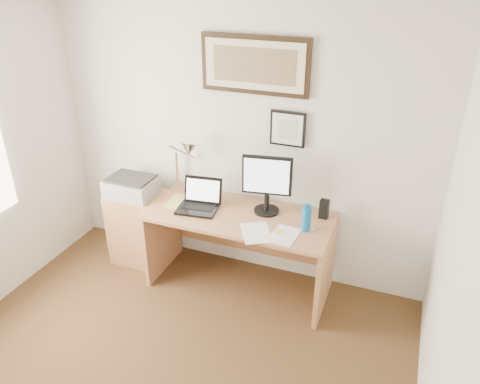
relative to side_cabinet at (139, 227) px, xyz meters
The scene contains 19 objects.
ceiling 2.87m from the side_cabinet, 61.29° to the right, with size 4.00×4.00×0.00m, color silver.
wall_back 1.32m from the side_cabinet, 19.18° to the left, with size 3.50×0.02×2.50m, color silver.
wall_right 3.28m from the side_cabinet, 32.18° to the right, with size 0.02×4.00×2.50m, color silver.
side_cabinet is the anchor object (origin of this frame).
water_bottle 1.74m from the side_cabinet, ahead, with size 0.07×0.07×0.21m, color #0D58AD.
bottle_cap 1.77m from the side_cabinet, ahead, with size 0.04×0.04×0.02m, color #0D58AD.
speaker 1.82m from the side_cabinet, ahead, with size 0.07×0.06×0.17m, color black.
paper_sheet_a 1.39m from the side_cabinet, 11.77° to the right, with size 0.22×0.32×0.00m, color white.
paper_sheet_b 1.59m from the side_cabinet, ahead, with size 0.20×0.29×0.00m, color white.
sticky_pad 1.54m from the side_cabinet, ahead, with size 0.08×0.08×0.01m, color #DFC569.
marker_pen 1.72m from the side_cabinet, ahead, with size 0.02×0.02×0.14m, color silver.
book 0.57m from the side_cabinet, ahead, with size 0.20×0.27×0.02m, color #CEC261.
desk 1.08m from the side_cabinet, ahead, with size 1.60×0.70×0.75m.
laptop 0.83m from the side_cabinet, ahead, with size 0.37×0.34×0.26m.
lcd_monitor 1.44m from the side_cabinet, ahead, with size 0.42×0.22×0.52m.
printer 0.45m from the side_cabinet, 115.52° to the right, with size 0.44×0.34×0.18m.
desk_lamp 0.98m from the side_cabinet, 14.38° to the left, with size 0.29×0.27×0.53m.
picture_large 1.93m from the side_cabinet, 15.25° to the left, with size 0.92×0.04×0.47m.
picture_small 1.77m from the side_cabinet, 12.05° to the left, with size 0.30×0.03×0.30m.
Camera 1 is at (1.42, -1.61, 2.74)m, focal length 35.00 mm.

